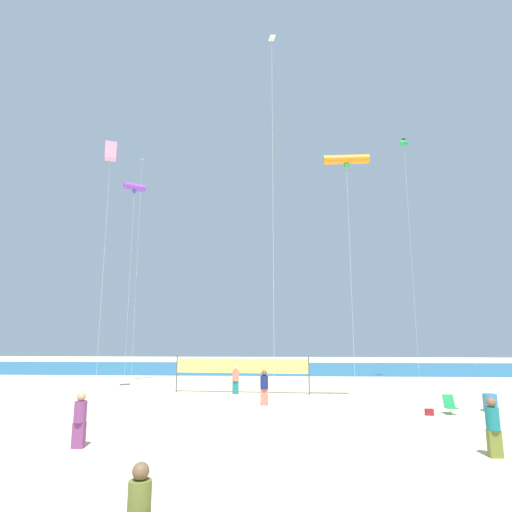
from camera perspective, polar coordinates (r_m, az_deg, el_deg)
ground_plane at (r=16.44m, az=3.17°, el=-23.53°), size 120.00×120.00×0.00m
ocean_band at (r=51.01m, az=3.11°, el=-14.60°), size 120.00×20.00×0.01m
beachgoer_coral_shirt at (r=28.88m, az=-2.72°, el=-15.93°), size 0.41×0.41×1.78m
beachgoer_navy_shirt at (r=24.38m, az=1.10°, el=-16.87°), size 0.43×0.43×1.86m
beachgoer_plum_shirt at (r=16.65m, az=-22.30°, el=-19.22°), size 0.42×0.42×1.82m
beachgoer_teal_shirt at (r=16.24m, az=28.91°, el=-19.02°), size 0.41×0.41×1.79m
folding_beach_chair at (r=23.71m, az=24.31°, el=-17.46°), size 0.52×0.65×0.89m
trash_barrel at (r=25.31m, az=28.62°, el=-16.70°), size 0.66×0.66×0.85m
volleyball_net at (r=29.06m, az=-1.92°, el=-14.54°), size 8.80×0.76×2.40m
beach_handbag at (r=23.05m, az=21.98°, el=-18.64°), size 0.38×0.19×0.30m
kite_white_diamond at (r=23.50m, az=2.08°, el=23.46°), size 0.44×0.45×18.76m
kite_orange_tube at (r=25.40m, az=11.87°, el=12.34°), size 2.54×0.54×13.75m
kite_green_inflatable at (r=38.83m, az=19.01°, el=13.87°), size 1.34×1.57×19.83m
kite_pink_box at (r=30.92m, az=-18.68°, el=12.96°), size 0.91×0.91×16.31m
kite_cyan_diamond at (r=39.26m, az=-14.96°, el=10.25°), size 0.51×0.52×19.01m
kite_violet_tube at (r=35.39m, az=-15.81°, el=8.70°), size 1.64×1.37×15.41m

